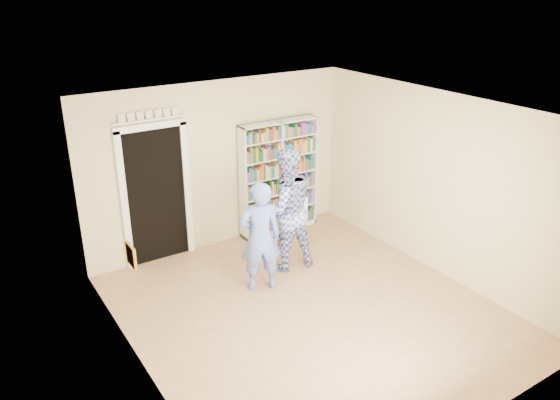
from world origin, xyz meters
The scene contains 11 objects.
floor centered at (0.00, 0.00, 0.00)m, with size 5.00×5.00×0.00m, color #986F49.
ceiling centered at (0.00, 0.00, 2.70)m, with size 5.00×5.00×0.00m, color white.
wall_back centered at (0.00, 2.50, 1.35)m, with size 4.50×4.50×0.00m, color beige.
wall_left centered at (-2.25, 0.00, 1.35)m, with size 5.00×5.00×0.00m, color beige.
wall_right centered at (2.25, 0.00, 1.35)m, with size 5.00×5.00×0.00m, color beige.
bookshelf centered at (1.02, 2.34, 0.99)m, with size 1.42×0.27×1.96m.
doorway centered at (-1.10, 2.48, 1.18)m, with size 1.10×0.08×2.43m.
wall_art centered at (-2.23, 0.20, 1.40)m, with size 0.03×0.25×0.25m, color brown.
man_blue centered at (-0.24, 0.86, 0.81)m, with size 0.59×0.39×1.62m, color #6081D5.
man_plaid centered at (0.41, 1.22, 0.94)m, with size 0.92×0.71×1.88m, color #323F9B.
paper_sheet centered at (0.56, 1.04, 1.00)m, with size 0.21×0.01×0.30m, color white.
Camera 1 is at (-3.70, -4.96, 4.16)m, focal length 35.00 mm.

